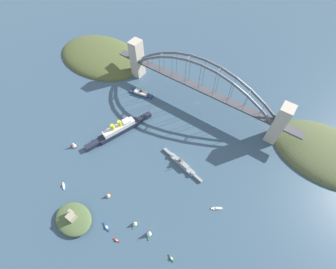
{
  "coord_description": "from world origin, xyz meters",
  "views": [
    {
      "loc": [
        -102.1,
        226.59,
        261.67
      ],
      "look_at": [
        0.0,
        79.24,
        8.0
      ],
      "focal_mm": 25.02,
      "sensor_mm": 36.0,
      "label": 1
    }
  ],
  "objects": [
    {
      "name": "ground_plane",
      "position": [
        0.0,
        0.0,
        0.0
      ],
      "size": [
        1400.0,
        1400.0,
        0.0
      ],
      "primitive_type": "plane",
      "color": "#385166"
    },
    {
      "name": "harbor_arch_bridge",
      "position": [
        0.0,
        0.0,
        32.18
      ],
      "size": [
        291.02,
        18.33,
        74.97
      ],
      "color": "#BCB29E",
      "rests_on": "ground"
    },
    {
      "name": "headland_west_shore",
      "position": [
        -183.5,
        -17.94,
        0.0
      ],
      "size": [
        137.49,
        97.14,
        29.86
      ],
      "color": "#515B38",
      "rests_on": "ground"
    },
    {
      "name": "headland_east_shore",
      "position": [
        196.79,
        1.05,
        0.0
      ],
      "size": [
        162.7,
        111.48,
        27.26
      ],
      "color": "#4C562D",
      "rests_on": "ground"
    },
    {
      "name": "ocean_liner",
      "position": [
        60.27,
        109.18,
        6.18
      ],
      "size": [
        39.54,
        97.35,
        21.58
      ],
      "color": "#1E2333",
      "rests_on": "ground"
    },
    {
      "name": "naval_cruiser",
      "position": [
        -37.71,
        103.2,
        2.89
      ],
      "size": [
        63.96,
        15.52,
        16.94
      ],
      "color": "gray",
      "rests_on": "ground"
    },
    {
      "name": "harbor_ferry_steamer",
      "position": [
        81.83,
        35.1,
        2.43
      ],
      "size": [
        38.75,
        14.64,
        7.94
      ],
      "color": "navy",
      "rests_on": "ground"
    },
    {
      "name": "fort_island_mid_harbor",
      "position": [
        21.88,
        226.21,
        4.37
      ],
      "size": [
        42.64,
        33.52,
        16.02
      ],
      "color": "#4C6038",
      "rests_on": "ground"
    },
    {
      "name": "seaplane_taxiing_near_bridge",
      "position": [
        0.85,
        -27.24,
        1.96
      ],
      "size": [
        10.87,
        8.05,
        4.79
      ],
      "color": "#B7B7B2",
      "rests_on": "ground"
    },
    {
      "name": "small_boat_0",
      "position": [
        -85.79,
        196.95,
        0.88
      ],
      "size": [
        8.19,
        3.97,
        2.46
      ],
      "color": "#2D6B3D",
      "rests_on": "ground"
    },
    {
      "name": "small_boat_1",
      "position": [
        -53.87,
        191.85,
        5.24
      ],
      "size": [
        7.23,
        9.06,
        11.32
      ],
      "color": "#2D6B3D",
      "rests_on": "ground"
    },
    {
      "name": "small_boat_2",
      "position": [
        -35.11,
        192.42,
        3.95
      ],
      "size": [
        5.61,
        8.9,
        8.59
      ],
      "color": "#2D6B3D",
      "rests_on": "ground"
    },
    {
      "name": "small_boat_3",
      "position": [
        -12.04,
        211.77,
        0.83
      ],
      "size": [
        11.92,
        4.77,
        2.21
      ],
      "color": "#234C8C",
      "rests_on": "ground"
    },
    {
      "name": "small_boat_4",
      "position": [
        -29.63,
        215.66,
        0.73
      ],
      "size": [
        7.67,
        2.26,
        2.05
      ],
      "color": "#B2231E",
      "rests_on": "ground"
    },
    {
      "name": "small_boat_5",
      "position": [
        93.57,
        161.16,
        5.16
      ],
      "size": [
        9.85,
        5.99,
        11.14
      ],
      "color": "#B2231E",
      "rests_on": "ground"
    },
    {
      "name": "small_boat_6",
      "position": [
        -99.55,
        127.02,
        0.76
      ],
      "size": [
        11.18,
        8.88,
        2.11
      ],
      "color": "silver",
      "rests_on": "ground"
    },
    {
      "name": "small_boat_7",
      "position": [
        62.18,
        206.65,
        0.84
      ],
      "size": [
        8.82,
        6.36,
        2.3
      ],
      "color": "silver",
      "rests_on": "ground"
    },
    {
      "name": "small_boat_8",
      "position": [
        9.83,
        185.53,
        3.61
      ],
      "size": [
        4.71,
        8.21,
        7.83
      ],
      "color": "brown",
      "rests_on": "ground"
    }
  ]
}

